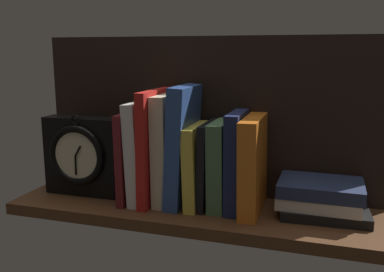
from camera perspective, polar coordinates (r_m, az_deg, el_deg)
ground_plane at (r=93.90cm, az=0.40°, el=-10.13°), size 81.20×22.00×2.50cm
back_panel at (r=98.49cm, az=2.17°, el=2.67°), size 81.20×1.20×36.53cm
book_maroon_dawkins at (r=96.94cm, az=-7.86°, el=-2.55°), size 1.92×15.92×20.04cm
book_white_catcher at (r=95.64cm, az=-6.50°, el=-1.99°), size 3.74×15.13×22.46cm
book_red_requiem at (r=94.30cm, az=-4.99°, el=-1.35°), size 2.24×16.68×24.95cm
book_cream_twain at (r=93.36cm, az=-3.32°, el=-1.75°), size 3.45×12.90×24.02cm
book_blue_modern at (r=91.97cm, az=-1.24°, el=-1.31°), size 4.71×14.26×26.09cm
book_yellow_seinlanguage at (r=92.03cm, az=0.69°, el=-3.96°), size 3.15×13.90×17.75cm
book_black_skeptic at (r=91.31cm, az=2.14°, el=-3.87°), size 1.98×12.37×18.36cm
book_green_romantic at (r=90.60cm, az=3.87°, el=-3.90°), size 3.67×12.13×18.74cm
book_navy_bierce at (r=89.64cm, az=5.99°, el=-3.41°), size 2.98×12.50×20.81cm
book_orange_pandolfini at (r=89.16cm, az=8.24°, el=-3.83°), size 4.07×16.36×19.98cm
framed_clock at (r=101.70cm, az=-14.59°, el=-2.59°), size 18.21×6.33×19.14cm
book_stack_side at (r=91.32cm, az=17.01°, el=-8.05°), size 18.49×13.13×7.17cm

